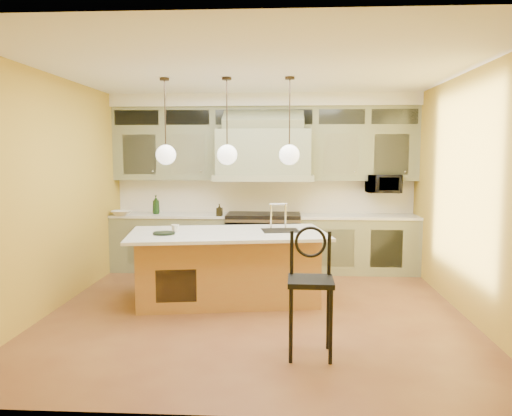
# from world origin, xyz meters

# --- Properties ---
(floor) EXTENTS (5.00, 5.00, 0.00)m
(floor) POSITION_xyz_m (0.00, 0.00, 0.00)
(floor) COLOR brown
(floor) RESTS_ON ground
(ceiling) EXTENTS (5.00, 5.00, 0.00)m
(ceiling) POSITION_xyz_m (0.00, 0.00, 2.90)
(ceiling) COLOR white
(ceiling) RESTS_ON wall_back
(wall_back) EXTENTS (5.00, 0.00, 5.00)m
(wall_back) POSITION_xyz_m (0.00, 2.50, 1.45)
(wall_back) COLOR gold
(wall_back) RESTS_ON ground
(wall_front) EXTENTS (5.00, 0.00, 5.00)m
(wall_front) POSITION_xyz_m (0.00, -2.50, 1.45)
(wall_front) COLOR gold
(wall_front) RESTS_ON ground
(wall_left) EXTENTS (0.00, 5.00, 5.00)m
(wall_left) POSITION_xyz_m (-2.50, 0.00, 1.45)
(wall_left) COLOR gold
(wall_left) RESTS_ON ground
(wall_right) EXTENTS (0.00, 5.00, 5.00)m
(wall_right) POSITION_xyz_m (2.50, 0.00, 1.45)
(wall_right) COLOR gold
(wall_right) RESTS_ON ground
(back_cabinetry) EXTENTS (5.00, 0.77, 2.90)m
(back_cabinetry) POSITION_xyz_m (0.00, 2.23, 1.43)
(back_cabinetry) COLOR gray
(back_cabinetry) RESTS_ON floor
(range) EXTENTS (1.20, 0.74, 0.96)m
(range) POSITION_xyz_m (0.00, 2.14, 0.49)
(range) COLOR silver
(range) RESTS_ON floor
(kitchen_island) EXTENTS (2.70, 1.72, 1.35)m
(kitchen_island) POSITION_xyz_m (-0.39, 0.45, 0.47)
(kitchen_island) COLOR #AB713C
(kitchen_island) RESTS_ON floor
(counter_stool) EXTENTS (0.44, 0.44, 1.23)m
(counter_stool) POSITION_xyz_m (0.59, -1.31, 0.70)
(counter_stool) COLOR black
(counter_stool) RESTS_ON floor
(microwave) EXTENTS (0.54, 0.37, 0.30)m
(microwave) POSITION_xyz_m (1.95, 2.25, 1.45)
(microwave) COLOR black
(microwave) RESTS_ON back_cabinetry
(oil_bottle_a) EXTENTS (0.12, 0.12, 0.31)m
(oil_bottle_a) POSITION_xyz_m (-1.79, 2.15, 1.10)
(oil_bottle_a) COLOR black
(oil_bottle_a) RESTS_ON back_cabinetry
(oil_bottle_b) EXTENTS (0.10, 0.10, 0.20)m
(oil_bottle_b) POSITION_xyz_m (-0.70, 1.92, 1.04)
(oil_bottle_b) COLOR black
(oil_bottle_b) RESTS_ON back_cabinetry
(fruit_bowl) EXTENTS (0.33, 0.33, 0.08)m
(fruit_bowl) POSITION_xyz_m (-2.30, 1.92, 0.98)
(fruit_bowl) COLOR white
(fruit_bowl) RESTS_ON back_cabinetry
(cup) EXTENTS (0.12, 0.12, 0.10)m
(cup) POSITION_xyz_m (-1.08, 0.36, 0.97)
(cup) COLOR silver
(cup) RESTS_ON kitchen_island
(pendant_left) EXTENTS (0.26, 0.26, 1.11)m
(pendant_left) POSITION_xyz_m (-1.20, 0.45, 1.95)
(pendant_left) COLOR #2D2319
(pendant_left) RESTS_ON ceiling
(pendant_center) EXTENTS (0.26, 0.26, 1.11)m
(pendant_center) POSITION_xyz_m (-0.40, 0.45, 1.95)
(pendant_center) COLOR #2D2319
(pendant_center) RESTS_ON ceiling
(pendant_right) EXTENTS (0.26, 0.26, 1.11)m
(pendant_right) POSITION_xyz_m (0.40, 0.45, 1.95)
(pendant_right) COLOR #2D2319
(pendant_right) RESTS_ON ceiling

